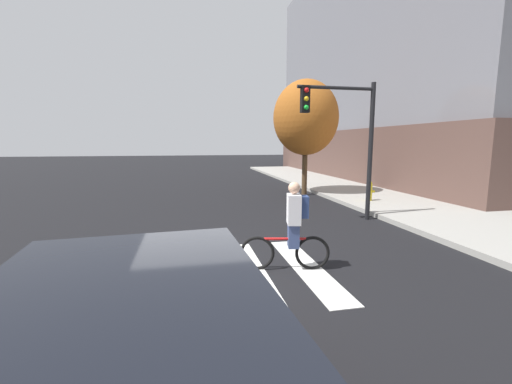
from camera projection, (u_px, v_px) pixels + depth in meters
The scene contains 7 objects.
ground_plane at pixel (214, 275), 6.09m from camera, with size 120.00×120.00×0.00m, color black.
crosswalk_stripes at pixel (191, 276), 6.01m from camera, with size 4.97×3.38×0.01m.
cyclist at pixel (292, 227), 6.22m from camera, with size 1.69×0.43×1.69m.
traffic_light_near at pixel (347, 127), 9.94m from camera, with size 2.47×0.28×4.20m.
fire_hydrant at pixel (369, 191), 13.04m from camera, with size 0.33×0.22×0.78m.
street_tree_near at pixel (306, 118), 14.99m from camera, with size 2.94×2.94×5.22m.
corner_building at pixel (439, 68), 22.78m from camera, with size 15.09×23.50×15.08m.
Camera 1 is at (-0.45, -5.84, 2.40)m, focal length 23.27 mm.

